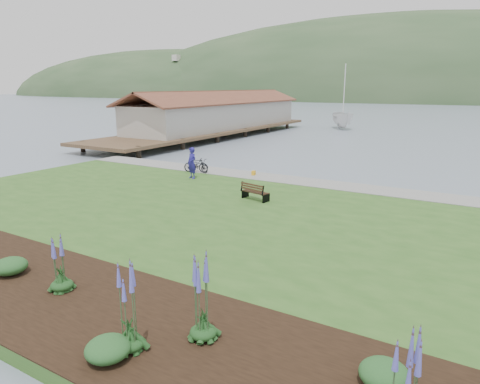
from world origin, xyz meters
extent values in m
plane|color=slate|center=(0.00, 0.00, 0.00)|extent=(600.00, 600.00, 0.00)
cube|color=#2E581F|center=(0.00, -2.00, 0.20)|extent=(34.00, 20.00, 0.40)
cube|color=gray|center=(0.00, 6.90, 0.42)|extent=(34.00, 2.20, 0.03)
cube|color=black|center=(3.00, -9.80, 0.42)|extent=(24.00, 4.40, 0.04)
cube|color=#4C3826|center=(-20.00, 26.00, 0.85)|extent=(8.00, 36.00, 0.30)
cube|color=#B2ADA3|center=(-20.00, 28.00, 2.50)|extent=(6.40, 28.00, 3.00)
cube|color=#311E13|center=(-0.68, 1.76, 0.80)|extent=(1.52, 0.81, 0.04)
cube|color=#311E13|center=(-0.74, 1.50, 1.07)|extent=(1.43, 0.46, 0.45)
cube|color=black|center=(-1.36, 1.92, 0.60)|extent=(0.16, 0.49, 0.40)
cube|color=black|center=(0.00, 1.60, 0.60)|extent=(0.16, 0.49, 0.40)
imported|color=navy|center=(-6.51, 4.26, 1.52)|extent=(0.95, 0.78, 2.25)
imported|color=black|center=(-7.30, 6.02, 0.86)|extent=(0.95, 1.83, 0.91)
imported|color=black|center=(-7.44, 5.93, 0.89)|extent=(1.01, 1.70, 0.98)
imported|color=silver|center=(-9.63, 43.76, 0.00)|extent=(14.88, 14.95, 28.52)
cube|color=gold|center=(-3.66, 6.93, 0.55)|extent=(0.21, 0.30, 0.31)
ellipsoid|color=#163C17|center=(3.10, -10.68, 0.59)|extent=(0.62, 0.62, 0.31)
cone|color=#4A49AA|center=(3.10, -10.68, 1.75)|extent=(0.36, 0.36, 2.01)
ellipsoid|color=#163C17|center=(4.20, -9.53, 0.59)|extent=(0.62, 0.62, 0.31)
cone|color=#4A49AA|center=(4.20, -9.53, 1.79)|extent=(0.40, 0.40, 2.08)
cone|color=#4A49AA|center=(8.59, -10.06, 1.54)|extent=(0.40, 0.40, 1.58)
ellipsoid|color=#163C17|center=(-0.53, -9.64, 0.59)|extent=(0.62, 0.62, 0.31)
cone|color=#4A49AA|center=(-0.53, -9.64, 1.53)|extent=(0.36, 0.36, 1.55)
ellipsoid|color=#1E4C21|center=(-2.79, -9.73, 0.69)|extent=(0.99, 0.99, 0.49)
ellipsoid|color=#1E4C21|center=(2.94, -11.15, 0.68)|extent=(0.95, 0.95, 0.47)
ellipsoid|color=#1E4C21|center=(8.03, -9.05, 0.68)|extent=(0.95, 0.95, 0.48)
camera|label=1|loc=(9.27, -16.43, 5.95)|focal=32.00mm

